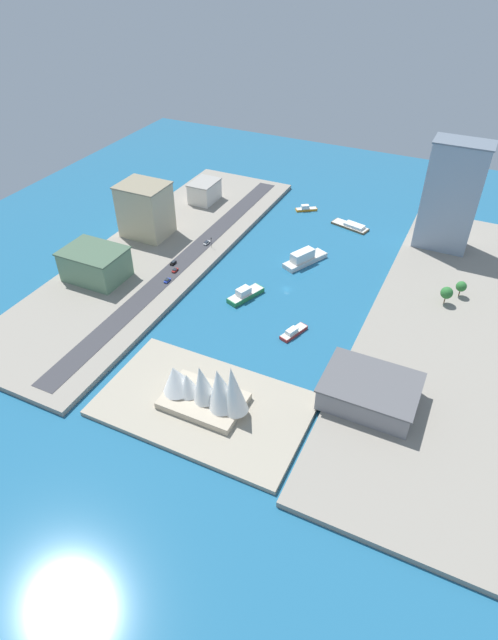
{
  "coord_description": "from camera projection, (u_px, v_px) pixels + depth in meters",
  "views": [
    {
      "loc": [
        -79.64,
        212.42,
        155.79
      ],
      "look_at": [
        5.34,
        34.55,
        1.84
      ],
      "focal_mm": 29.17,
      "sensor_mm": 36.0,
      "label": 1
    }
  ],
  "objects": [
    {
      "name": "ground_plane",
      "position": [
        286.0,
        289.0,
        274.01
      ],
      "size": [
        440.0,
        440.0,
        0.0
      ],
      "primitive_type": "plane",
      "color": "#23668E"
    },
    {
      "name": "quay_west",
      "position": [
        444.0,
        328.0,
        245.86
      ],
      "size": [
        70.0,
        240.0,
        2.6
      ],
      "primitive_type": "cube",
      "color": "gray",
      "rests_on": "ground_plane"
    },
    {
      "name": "quay_east",
      "position": [
        158.0,
        253.0,
        300.56
      ],
      "size": [
        70.0,
        240.0,
        2.6
      ],
      "primitive_type": "cube",
      "color": "gray",
      "rests_on": "ground_plane"
    },
    {
      "name": "peninsula_point",
      "position": [
        204.0,
        405.0,
        207.87
      ],
      "size": [
        83.39,
        49.96,
        2.0
      ],
      "primitive_type": "cube",
      "color": "#A89E89",
      "rests_on": "ground_plane"
    },
    {
      "name": "road_strip",
      "position": [
        186.0,
        259.0,
        293.25
      ],
      "size": [
        11.3,
        228.0,
        0.15
      ],
      "primitive_type": "cube",
      "color": "#38383D",
      "rests_on": "quay_east"
    },
    {
      "name": "tugboat_red",
      "position": [
        294.0,
        332.0,
        243.87
      ],
      "size": [
        9.34,
        16.57,
        3.66
      ],
      "color": "red",
      "rests_on": "ground_plane"
    },
    {
      "name": "ferry_white_commuter",
      "position": [
        304.0,
        258.0,
        292.88
      ],
      "size": [
        19.19,
        29.11,
        8.08
      ],
      "color": "silver",
      "rests_on": "ground_plane"
    },
    {
      "name": "ferry_green_doubledeck",
      "position": [
        246.0,
        294.0,
        266.89
      ],
      "size": [
        13.5,
        22.78,
        6.19
      ],
      "color": "#2D8C4C",
      "rests_on": "ground_plane"
    },
    {
      "name": "barge_flat_brown",
      "position": [
        351.0,
        226.0,
        327.23
      ],
      "size": [
        24.94,
        13.56,
        3.03
      ],
      "color": "brown",
      "rests_on": "ground_plane"
    },
    {
      "name": "water_taxi_orange",
      "position": [
        306.0,
        209.0,
        346.18
      ],
      "size": [
        13.92,
        11.17,
        3.9
      ],
      "color": "orange",
      "rests_on": "ground_plane"
    },
    {
      "name": "warehouse_low_gray",
      "position": [
        370.0,
        391.0,
        204.48
      ],
      "size": [
        37.3,
        28.38,
        10.4
      ],
      "color": "gray",
      "rests_on": "quay_west"
    },
    {
      "name": "terminal_long_green",
      "position": [
        95.0,
        264.0,
        273.18
      ],
      "size": [
        31.94,
        24.04,
        16.53
      ],
      "color": "slate",
      "rests_on": "quay_east"
    },
    {
      "name": "tower_tall_glass",
      "position": [
        451.0,
        196.0,
        286.56
      ],
      "size": [
        30.72,
        17.95,
        61.17
      ],
      "color": "#8C9EB2",
      "rests_on": "quay_west"
    },
    {
      "name": "hotel_broad_white",
      "position": [
        205.0,
        191.0,
        348.8
      ],
      "size": [
        15.65,
        21.55,
        13.53
      ],
      "color": "silver",
      "rests_on": "quay_east"
    },
    {
      "name": "office_block_beige",
      "position": [
        145.0,
        210.0,
        306.74
      ],
      "size": [
        27.83,
        23.18,
        31.5
      ],
      "color": "#C6B793",
      "rests_on": "quay_east"
    },
    {
      "name": "van_white",
      "position": [
        207.0,
        243.0,
        305.78
      ],
      "size": [
        2.11,
        5.05,
        1.63
      ],
      "color": "black",
      "rests_on": "road_strip"
    },
    {
      "name": "pickup_red",
      "position": [
        175.0,
        270.0,
        282.09
      ],
      "size": [
        1.89,
        4.3,
        1.6
      ],
      "color": "black",
      "rests_on": "road_strip"
    },
    {
      "name": "hatchback_blue",
      "position": [
        167.0,
        280.0,
        274.31
      ],
      "size": [
        2.06,
        4.43,
        1.58
      ],
      "color": "black",
      "rests_on": "road_strip"
    },
    {
      "name": "suv_black",
      "position": [
        173.0,
        263.0,
        288.14
      ],
      "size": [
        2.04,
        4.29,
        1.54
      ],
      "color": "black",
      "rests_on": "road_strip"
    },
    {
      "name": "traffic_light_waterfront",
      "position": [
        211.0,
        241.0,
        300.44
      ],
      "size": [
        0.36,
        0.36,
        6.5
      ],
      "color": "black",
      "rests_on": "quay_east"
    },
    {
      "name": "opera_landmark",
      "position": [
        206.0,
        388.0,
        201.0
      ],
      "size": [
        38.99,
        21.49,
        24.85
      ],
      "color": "#BCAD93",
      "rests_on": "peninsula_point"
    },
    {
      "name": "park_tree_cluster",
      "position": [
        453.0,
        290.0,
        257.91
      ],
      "size": [
        11.4,
        15.61,
        9.41
      ],
      "color": "brown",
      "rests_on": "quay_west"
    }
  ]
}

